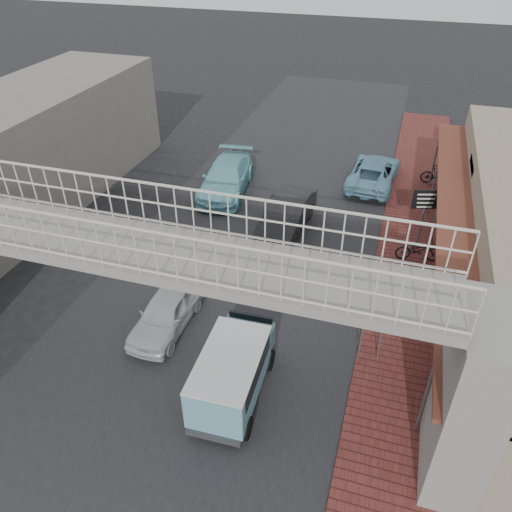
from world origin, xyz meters
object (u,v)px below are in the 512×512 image
Objects in this scene: motorcycle_near at (419,250)px; dark_sedan at (286,216)px; motorcycle_far at (438,175)px; street_clock at (379,287)px; arrow_sign at (444,200)px; white_hatchback at (166,312)px; angkot_curb at (374,172)px; angkot_far at (226,178)px; angkot_van at (232,369)px.

dark_sedan is at bearing 71.13° from motorcycle_near.
dark_sedan is 8.96m from motorcycle_far.
street_clock is 7.02m from arrow_sign.
motorcycle_far is (8.48, 13.53, -0.02)m from white_hatchback.
angkot_far reaches higher than angkot_curb.
street_clock is at bearing -55.76° from angkot_far.
motorcycle_far is at bearing 69.03° from angkot_van.
arrow_sign is at bearing 123.14° from angkot_curb.
white_hatchback is 2.18× the size of motorcycle_far.
dark_sedan is 4.63m from angkot_far.
angkot_far is 1.86× the size of arrow_sign.
white_hatchback is 0.71× the size of angkot_far.
motorcycle_near is 7.24m from motorcycle_far.
arrow_sign is at bearing 65.52° from street_clock.
angkot_curb is (3.09, 5.69, -0.08)m from dark_sedan.
angkot_van is (0.80, -9.20, 0.38)m from dark_sedan.
angkot_curb reaches higher than white_hatchback.
street_clock is at bearing 99.13° from angkot_curb.
angkot_van reaches higher than motorcycle_near.
arrow_sign is (5.34, 9.50, 1.19)m from angkot_van.
angkot_van is at bearing -34.35° from white_hatchback.
street_clock is (3.47, 2.75, 1.61)m from angkot_van.
angkot_far is 12.76m from angkot_van.
angkot_curb is 2.87× the size of motorcycle_far.
dark_sedan is (2.28, 7.06, 0.13)m from white_hatchback.
angkot_far is 10.63m from motorcycle_far.
angkot_curb is 6.88m from motorcycle_near.
street_clock is (1.19, -12.13, 2.08)m from angkot_curb.
angkot_far is at bearing 150.00° from arrow_sign.
angkot_far is 1.60× the size of street_clock.
white_hatchback is 11.32m from arrow_sign.
motorcycle_far is (3.11, 0.78, -0.06)m from angkot_curb.
arrow_sign is at bearing -20.66° from angkot_far.
arrow_sign is (0.60, 1.04, 1.75)m from motorcycle_near.
motorcycle_far is (6.20, 6.47, -0.14)m from dark_sedan.
motorcycle_far is at bearing 13.72° from angkot_far.
motorcycle_near is 1.06× the size of motorcycle_far.
motorcycle_near is 6.24m from street_clock.
motorcycle_near is at bearing -135.99° from arrow_sign.
motorcycle_far is at bearing 58.26° from white_hatchback.
white_hatchback is 9.89m from angkot_far.
street_clock reaches higher than dark_sedan.
white_hatchback reaches higher than motorcycle_far.
street_clock is at bearing 166.26° from motorcycle_far.
motorcycle_far is (5.40, 15.67, -0.52)m from angkot_van.
street_clock is at bearing 156.12° from motorcycle_near.
angkot_van reaches higher than dark_sedan.
motorcycle_near is (9.29, -3.46, -0.18)m from angkot_far.
angkot_curb is 12.37m from street_clock.
dark_sedan reaches higher than angkot_curb.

